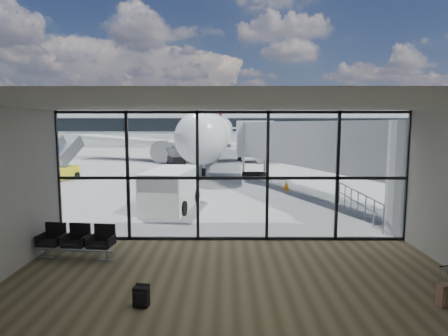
{
  "coord_description": "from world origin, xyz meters",
  "views": [
    {
      "loc": [
        -0.24,
        -12.72,
        4.02
      ],
      "look_at": [
        -0.3,
        3.0,
        2.2
      ],
      "focal_mm": 30.0,
      "sensor_mm": 36.0,
      "label": 1
    }
  ],
  "objects_px": {
    "suitcase": "(446,295)",
    "belt_loader": "(176,160)",
    "seating_row": "(78,239)",
    "service_van": "(170,189)",
    "backpack": "(141,297)",
    "airliner": "(215,133)",
    "mobile_stairs": "(57,171)"
  },
  "relations": [
    {
      "from": "airliner",
      "to": "belt_loader",
      "type": "relative_size",
      "value": 10.46
    },
    {
      "from": "seating_row",
      "to": "mobile_stairs",
      "type": "bearing_deg",
      "value": 122.2
    },
    {
      "from": "backpack",
      "to": "mobile_stairs",
      "type": "bearing_deg",
      "value": 127.72
    },
    {
      "from": "seating_row",
      "to": "belt_loader",
      "type": "height_order",
      "value": "belt_loader"
    },
    {
      "from": "airliner",
      "to": "mobile_stairs",
      "type": "relative_size",
      "value": 9.69
    },
    {
      "from": "backpack",
      "to": "service_van",
      "type": "height_order",
      "value": "service_van"
    },
    {
      "from": "seating_row",
      "to": "belt_loader",
      "type": "xyz_separation_m",
      "value": [
        -0.44,
        25.84,
        -0.03
      ]
    },
    {
      "from": "service_van",
      "to": "mobile_stairs",
      "type": "distance_m",
      "value": 13.52
    },
    {
      "from": "airliner",
      "to": "seating_row",
      "type": "bearing_deg",
      "value": -94.07
    },
    {
      "from": "seating_row",
      "to": "mobile_stairs",
      "type": "xyz_separation_m",
      "value": [
        -7.84,
        16.13,
        0.05
      ]
    },
    {
      "from": "seating_row",
      "to": "airliner",
      "type": "height_order",
      "value": "airliner"
    },
    {
      "from": "seating_row",
      "to": "suitcase",
      "type": "height_order",
      "value": "seating_row"
    },
    {
      "from": "mobile_stairs",
      "to": "belt_loader",
      "type": "bearing_deg",
      "value": 67.47
    },
    {
      "from": "service_van",
      "to": "mobile_stairs",
      "type": "height_order",
      "value": "mobile_stairs"
    },
    {
      "from": "backpack",
      "to": "belt_loader",
      "type": "relative_size",
      "value": 0.14
    },
    {
      "from": "suitcase",
      "to": "belt_loader",
      "type": "bearing_deg",
      "value": 94.42
    },
    {
      "from": "belt_loader",
      "to": "seating_row",
      "type": "bearing_deg",
      "value": -109.4
    },
    {
      "from": "seating_row",
      "to": "backpack",
      "type": "distance_m",
      "value": 4.07
    },
    {
      "from": "seating_row",
      "to": "service_van",
      "type": "xyz_separation_m",
      "value": [
        1.83,
        6.69,
        0.4
      ]
    },
    {
      "from": "seating_row",
      "to": "suitcase",
      "type": "xyz_separation_m",
      "value": [
        9.35,
        -3.07,
        -0.3
      ]
    },
    {
      "from": "airliner",
      "to": "mobile_stairs",
      "type": "xyz_separation_m",
      "value": [
        -11.08,
        -16.04,
        -2.39
      ]
    },
    {
      "from": "suitcase",
      "to": "service_van",
      "type": "relative_size",
      "value": 0.2
    },
    {
      "from": "seating_row",
      "to": "suitcase",
      "type": "distance_m",
      "value": 9.85
    },
    {
      "from": "backpack",
      "to": "suitcase",
      "type": "distance_m",
      "value": 6.75
    },
    {
      "from": "backpack",
      "to": "seating_row",
      "type": "bearing_deg",
      "value": 139.23
    },
    {
      "from": "mobile_stairs",
      "to": "backpack",
      "type": "bearing_deg",
      "value": -46.68
    },
    {
      "from": "backpack",
      "to": "airliner",
      "type": "height_order",
      "value": "airliner"
    },
    {
      "from": "suitcase",
      "to": "service_van",
      "type": "bearing_deg",
      "value": 113.32
    },
    {
      "from": "airliner",
      "to": "suitcase",
      "type": "bearing_deg",
      "value": -78.48
    },
    {
      "from": "airliner",
      "to": "backpack",
      "type": "bearing_deg",
      "value": -89.35
    },
    {
      "from": "backpack",
      "to": "mobile_stairs",
      "type": "distance_m",
      "value": 21.9
    },
    {
      "from": "seating_row",
      "to": "mobile_stairs",
      "type": "height_order",
      "value": "mobile_stairs"
    }
  ]
}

